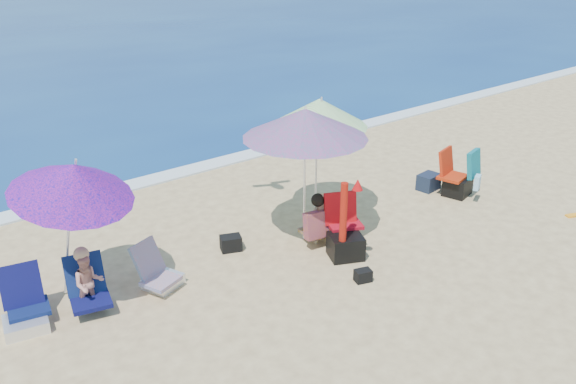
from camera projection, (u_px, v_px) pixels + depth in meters
ground at (348, 280)px, 8.72m from camera, size 120.00×120.00×0.00m
foam at (173, 175)px, 12.37m from camera, size 120.00×0.50×0.04m
umbrella_turquoise at (305, 123)px, 9.13m from camera, size 1.91×1.91×2.18m
umbrella_striped at (319, 113)px, 9.91m from camera, size 1.76×1.76×2.12m
umbrella_blue at (73, 180)px, 7.58m from camera, size 2.05×2.09×2.11m
furled_umbrella at (346, 216)px, 8.84m from camera, size 0.20×0.41×1.41m
chair_navy at (25, 311)px, 7.67m from camera, size 0.68×0.79×0.71m
chair_rainbow at (159, 276)px, 8.49m from camera, size 0.68×0.74×0.65m
camp_chair_left at (345, 238)px, 9.31m from camera, size 0.87×0.90×0.89m
camp_chair_right at (459, 179)px, 11.34m from camera, size 0.72×0.87×0.91m
person_center at (320, 220)px, 9.55m from camera, size 0.63×0.56×0.86m
person_left at (88, 283)px, 7.88m from camera, size 0.61×0.73×0.90m
bag_black_a at (231, 243)px, 9.48m from camera, size 0.38×0.33×0.23m
bag_navy_b at (429, 182)px, 11.67m from camera, size 0.44×0.35×0.31m
bag_black_b at (363, 276)px, 8.65m from camera, size 0.27×0.22×0.18m
orange_item at (572, 215)px, 10.63m from camera, size 0.26×0.18×0.03m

